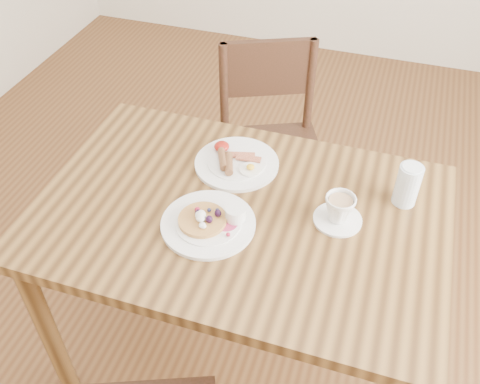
# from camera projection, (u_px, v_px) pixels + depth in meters

# --- Properties ---
(ground) EXTENTS (5.00, 5.00, 0.00)m
(ground) POSITION_uv_depth(u_px,v_px,m) (240.00, 347.00, 2.07)
(ground) COLOR #563218
(ground) RESTS_ON ground
(dining_table) EXTENTS (1.20, 0.80, 0.75)m
(dining_table) POSITION_uv_depth(u_px,v_px,m) (240.00, 233.00, 1.63)
(dining_table) COLOR brown
(dining_table) RESTS_ON ground
(chair_far) EXTENTS (0.55, 0.55, 0.88)m
(chair_far) POSITION_uv_depth(u_px,v_px,m) (270.00, 141.00, 2.23)
(chair_far) COLOR #3F1F17
(chair_far) RESTS_ON ground
(pancake_plate) EXTENTS (0.27, 0.27, 0.06)m
(pancake_plate) POSITION_uv_depth(u_px,v_px,m) (210.00, 221.00, 1.51)
(pancake_plate) COLOR white
(pancake_plate) RESTS_ON dining_table
(breakfast_plate) EXTENTS (0.27, 0.27, 0.04)m
(breakfast_plate) POSITION_uv_depth(u_px,v_px,m) (235.00, 162.00, 1.71)
(breakfast_plate) COLOR white
(breakfast_plate) RESTS_ON dining_table
(teacup_saucer) EXTENTS (0.14, 0.14, 0.09)m
(teacup_saucer) POSITION_uv_depth(u_px,v_px,m) (339.00, 210.00, 1.51)
(teacup_saucer) COLOR white
(teacup_saucer) RESTS_ON dining_table
(water_glass) EXTENTS (0.07, 0.07, 0.13)m
(water_glass) POSITION_uv_depth(u_px,v_px,m) (408.00, 185.00, 1.55)
(water_glass) COLOR silver
(water_glass) RESTS_ON dining_table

